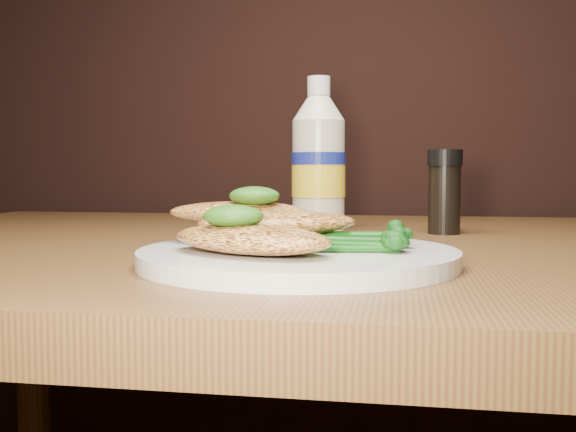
# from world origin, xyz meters

# --- Properties ---
(plate) EXTENTS (0.26, 0.26, 0.01)m
(plate) POSITION_xyz_m (0.02, 0.85, 0.76)
(plate) COLOR silver
(plate) RESTS_ON dining_table
(chicken_front) EXTENTS (0.16, 0.13, 0.02)m
(chicken_front) POSITION_xyz_m (-0.01, 0.81, 0.77)
(chicken_front) COLOR #F3A44D
(chicken_front) RESTS_ON plate
(chicken_mid) EXTENTS (0.15, 0.12, 0.02)m
(chicken_mid) POSITION_xyz_m (0.00, 0.87, 0.78)
(chicken_mid) COLOR #F3A44D
(chicken_mid) RESTS_ON plate
(chicken_back) EXTENTS (0.13, 0.08, 0.02)m
(chicken_back) POSITION_xyz_m (-0.04, 0.89, 0.79)
(chicken_back) COLOR #F3A44D
(chicken_back) RESTS_ON plate
(pesto_front) EXTENTS (0.06, 0.05, 0.02)m
(pesto_front) POSITION_xyz_m (-0.02, 0.81, 0.79)
(pesto_front) COLOR #133808
(pesto_front) RESTS_ON chicken_front
(pesto_back) EXTENTS (0.05, 0.04, 0.02)m
(pesto_back) POSITION_xyz_m (-0.02, 0.88, 0.80)
(pesto_back) COLOR #133808
(pesto_back) RESTS_ON chicken_back
(broccolini_bundle) EXTENTS (0.15, 0.13, 0.02)m
(broccolini_bundle) POSITION_xyz_m (0.06, 0.85, 0.77)
(broccolini_bundle) COLOR #124C10
(broccolini_bundle) RESTS_ON plate
(mayo_bottle) EXTENTS (0.08, 0.08, 0.20)m
(mayo_bottle) POSITION_xyz_m (0.00, 1.17, 0.85)
(mayo_bottle) COLOR beige
(mayo_bottle) RESTS_ON dining_table
(pepper_grinder) EXTENTS (0.05, 0.05, 0.10)m
(pepper_grinder) POSITION_xyz_m (0.16, 1.14, 0.80)
(pepper_grinder) COLOR black
(pepper_grinder) RESTS_ON dining_table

